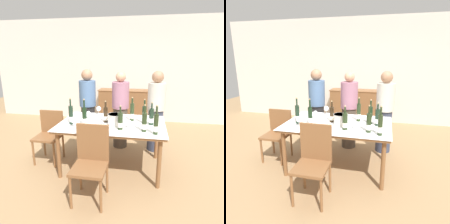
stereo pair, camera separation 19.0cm
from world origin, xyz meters
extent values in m
plane|color=#A37F56|center=(0.00, 0.00, 0.00)|extent=(12.00, 12.00, 0.00)
cube|color=silver|center=(0.00, 2.69, 1.40)|extent=(8.00, 0.10, 2.80)
cube|color=brown|center=(-0.10, 2.40, 0.45)|extent=(1.32, 0.44, 0.90)
cube|color=brown|center=(-0.10, 2.40, 0.91)|extent=(1.36, 0.46, 0.02)
cylinder|color=brown|center=(-0.73, -0.44, 0.36)|extent=(0.06, 0.06, 0.73)
cylinder|color=brown|center=(0.73, -0.44, 0.36)|extent=(0.06, 0.06, 0.73)
cylinder|color=brown|center=(-0.73, 0.44, 0.36)|extent=(0.06, 0.06, 0.73)
cylinder|color=brown|center=(0.73, 0.44, 0.36)|extent=(0.06, 0.06, 0.73)
cube|color=brown|center=(0.00, 0.00, 0.75)|extent=(1.62, 1.03, 0.04)
cube|color=white|center=(0.00, 0.00, 0.77)|extent=(1.65, 1.06, 0.01)
cylinder|color=white|center=(0.06, -0.08, 0.86)|extent=(0.22, 0.22, 0.17)
cylinder|color=white|center=(0.06, -0.08, 0.94)|extent=(0.23, 0.23, 0.01)
cylinder|color=#28381E|center=(0.66, -0.36, 0.91)|extent=(0.06, 0.06, 0.28)
cylinder|color=white|center=(0.66, -0.36, 0.85)|extent=(0.07, 0.07, 0.08)
cylinder|color=#28381E|center=(0.66, -0.36, 1.11)|extent=(0.03, 0.03, 0.10)
cylinder|color=tan|center=(0.66, -0.36, 1.17)|extent=(0.02, 0.02, 0.02)
cylinder|color=black|center=(-0.38, -0.20, 0.91)|extent=(0.07, 0.07, 0.28)
cylinder|color=white|center=(-0.38, -0.20, 0.85)|extent=(0.07, 0.07, 0.08)
cylinder|color=black|center=(-0.38, -0.20, 1.11)|extent=(0.02, 0.02, 0.11)
cylinder|color=tan|center=(-0.38, -0.20, 1.18)|extent=(0.02, 0.02, 0.02)
cylinder|color=#28381E|center=(0.17, -0.26, 0.90)|extent=(0.08, 0.08, 0.25)
cylinder|color=silver|center=(0.17, -0.26, 0.84)|extent=(0.08, 0.08, 0.07)
cylinder|color=#28381E|center=(0.17, -0.26, 1.06)|extent=(0.03, 0.03, 0.09)
cylinder|color=tan|center=(0.17, -0.26, 1.12)|extent=(0.02, 0.02, 0.02)
cylinder|color=#28381E|center=(0.30, 0.18, 0.91)|extent=(0.06, 0.06, 0.29)
cylinder|color=silver|center=(0.30, 0.18, 0.85)|extent=(0.07, 0.07, 0.08)
cylinder|color=#28381E|center=(0.30, 0.18, 1.10)|extent=(0.03, 0.03, 0.09)
cylinder|color=tan|center=(0.30, 0.18, 1.15)|extent=(0.02, 0.02, 0.02)
cylinder|color=black|center=(0.50, 0.08, 0.91)|extent=(0.06, 0.06, 0.27)
cylinder|color=white|center=(0.50, 0.08, 0.85)|extent=(0.07, 0.07, 0.08)
cylinder|color=black|center=(0.50, 0.08, 1.09)|extent=(0.03, 0.03, 0.10)
cylinder|color=tan|center=(0.50, 0.08, 1.15)|extent=(0.02, 0.02, 0.02)
cylinder|color=#1E3323|center=(-0.62, -0.15, 0.91)|extent=(0.06, 0.06, 0.29)
cylinder|color=white|center=(-0.62, -0.15, 0.85)|extent=(0.07, 0.07, 0.08)
cylinder|color=#1E3323|center=(-0.62, -0.15, 1.11)|extent=(0.02, 0.02, 0.11)
cylinder|color=tan|center=(-0.62, -0.15, 1.17)|extent=(0.02, 0.02, 0.02)
cylinder|color=#1E3323|center=(0.60, 0.03, 0.90)|extent=(0.07, 0.07, 0.25)
cylinder|color=white|center=(0.60, 0.03, 0.84)|extent=(0.07, 0.07, 0.07)
cylinder|color=#1E3323|center=(0.60, 0.03, 1.07)|extent=(0.02, 0.02, 0.09)
cylinder|color=tan|center=(0.60, 0.03, 1.12)|extent=(0.02, 0.02, 0.02)
cylinder|color=#332314|center=(-0.11, 0.03, 0.89)|extent=(0.07, 0.07, 0.24)
cylinder|color=silver|center=(-0.11, 0.03, 0.84)|extent=(0.07, 0.07, 0.07)
cylinder|color=#332314|center=(-0.11, 0.03, 1.06)|extent=(0.03, 0.03, 0.09)
cylinder|color=tan|center=(-0.11, 0.03, 1.11)|extent=(0.02, 0.02, 0.02)
cylinder|color=#28381E|center=(0.50, -0.28, 0.91)|extent=(0.07, 0.07, 0.27)
cylinder|color=white|center=(0.50, -0.28, 0.85)|extent=(0.07, 0.07, 0.07)
cylinder|color=#28381E|center=(0.50, -0.28, 1.09)|extent=(0.03, 0.03, 0.10)
cylinder|color=tan|center=(0.50, -0.28, 1.15)|extent=(0.02, 0.02, 0.02)
cylinder|color=white|center=(-0.32, 0.41, 0.77)|extent=(0.07, 0.07, 0.00)
cylinder|color=white|center=(-0.32, 0.41, 0.82)|extent=(0.01, 0.01, 0.08)
sphere|color=white|center=(-0.32, 0.41, 0.89)|extent=(0.09, 0.09, 0.09)
cylinder|color=white|center=(-0.53, -0.29, 0.77)|extent=(0.07, 0.07, 0.00)
cylinder|color=white|center=(-0.53, -0.29, 0.81)|extent=(0.01, 0.01, 0.07)
sphere|color=white|center=(-0.53, -0.29, 0.88)|extent=(0.09, 0.09, 0.09)
cylinder|color=white|center=(-0.44, 0.17, 0.77)|extent=(0.06, 0.06, 0.00)
cylinder|color=white|center=(-0.44, 0.17, 0.81)|extent=(0.01, 0.01, 0.06)
sphere|color=white|center=(-0.44, 0.17, 0.86)|extent=(0.07, 0.07, 0.07)
cylinder|color=white|center=(0.28, -0.19, 0.77)|extent=(0.07, 0.07, 0.00)
cylinder|color=white|center=(0.28, -0.19, 0.81)|extent=(0.01, 0.01, 0.06)
sphere|color=white|center=(0.28, -0.19, 0.86)|extent=(0.07, 0.07, 0.07)
cylinder|color=brown|center=(-0.32, -1.03, 0.22)|extent=(0.03, 0.03, 0.44)
cylinder|color=brown|center=(0.05, -1.03, 0.22)|extent=(0.03, 0.03, 0.44)
cylinder|color=brown|center=(-0.32, -0.66, 0.22)|extent=(0.03, 0.03, 0.44)
cylinder|color=brown|center=(0.05, -0.66, 0.22)|extent=(0.03, 0.03, 0.44)
cube|color=brown|center=(-0.13, -0.85, 0.46)|extent=(0.42, 0.42, 0.04)
cube|color=brown|center=(-0.13, -0.65, 0.72)|extent=(0.42, 0.04, 0.49)
cylinder|color=brown|center=(-1.30, -0.18, 0.22)|extent=(0.03, 0.03, 0.43)
cylinder|color=brown|center=(-0.93, -0.18, 0.22)|extent=(0.03, 0.03, 0.43)
cylinder|color=brown|center=(-1.30, 0.18, 0.22)|extent=(0.03, 0.03, 0.43)
cylinder|color=brown|center=(-0.93, 0.18, 0.22)|extent=(0.03, 0.03, 0.43)
cube|color=brown|center=(-1.12, 0.00, 0.45)|extent=(0.42, 0.42, 0.04)
cube|color=brown|center=(-1.12, 0.19, 0.67)|extent=(0.42, 0.04, 0.41)
cylinder|color=#262628|center=(-0.65, 0.86, 0.41)|extent=(0.28, 0.28, 0.82)
cylinder|color=#4C6B93|center=(-0.65, 0.86, 1.08)|extent=(0.33, 0.33, 0.51)
sphere|color=#A37556|center=(-0.65, 0.86, 1.44)|extent=(0.22, 0.22, 0.22)
cylinder|color=#51473D|center=(0.02, 0.83, 0.41)|extent=(0.28, 0.28, 0.81)
cylinder|color=#9E667A|center=(0.02, 0.83, 1.07)|extent=(0.33, 0.33, 0.51)
sphere|color=tan|center=(0.02, 0.83, 1.42)|extent=(0.19, 0.19, 0.19)
cylinder|color=#383F56|center=(0.70, 0.79, 0.41)|extent=(0.28, 0.28, 0.82)
cylinder|color=beige|center=(0.70, 0.79, 1.07)|extent=(0.33, 0.33, 0.51)
sphere|color=#A37556|center=(0.70, 0.79, 1.43)|extent=(0.22, 0.22, 0.22)
camera|label=1|loc=(0.52, -2.94, 1.77)|focal=32.00mm
camera|label=2|loc=(0.71, -2.90, 1.77)|focal=32.00mm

